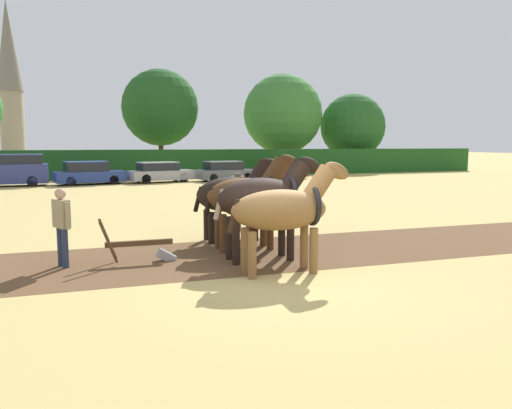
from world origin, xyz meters
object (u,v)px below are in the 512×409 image
at_px(tree_center_right, 353,126).
at_px(tree_center, 283,114).
at_px(parked_van, 6,170).
at_px(tree_center_left, 160,108).
at_px(draft_horse_lead_right, 264,198).
at_px(farmer_at_plow, 62,221).
at_px(parked_car_center, 225,171).
at_px(draft_horse_trail_left, 248,195).
at_px(parked_car_left, 89,173).
at_px(draft_horse_lead_left, 285,210).
at_px(parked_car_center_left, 160,172).
at_px(farmer_beside_team, 238,197).
at_px(draft_horse_trail_right, 235,194).
at_px(parked_car_center_right, 280,170).
at_px(plow, 145,248).
at_px(church_spire, 10,79).

bearing_deg(tree_center_right, tree_center, 178.14).
bearing_deg(parked_van, tree_center_left, 39.22).
height_order(draft_horse_lead_right, farmer_at_plow, draft_horse_lead_right).
bearing_deg(parked_car_center, farmer_at_plow, -121.36).
height_order(draft_horse_trail_left, farmer_at_plow, draft_horse_trail_left).
height_order(draft_horse_lead_right, parked_car_left, draft_horse_lead_right).
relative_size(draft_horse_lead_left, draft_horse_trail_left, 1.05).
relative_size(draft_horse_lead_right, parked_car_center_left, 0.57).
xyz_separation_m(farmer_beside_team, parked_car_center, (5.97, 20.46, -0.38)).
bearing_deg(draft_horse_lead_left, parked_van, 109.22).
bearing_deg(parked_car_center_left, draft_horse_trail_right, -105.59).
xyz_separation_m(farmer_at_plow, parked_car_left, (1.54, 23.54, -0.28)).
bearing_deg(tree_center, parked_car_center_left, -145.71).
xyz_separation_m(parked_car_center_left, parked_car_center_right, (9.22, 0.06, 0.03)).
distance_m(draft_horse_lead_right, farmer_beside_team, 4.01).
bearing_deg(parked_car_center, parked_car_left, 173.44).
relative_size(draft_horse_lead_right, farmer_at_plow, 1.55).
height_order(plow, parked_car_left, parked_car_left).
relative_size(plow, parked_car_center_right, 0.42).
distance_m(church_spire, parked_car_center, 40.69).
relative_size(parked_car_center_left, parked_car_center_right, 1.13).
bearing_deg(parked_car_center_right, church_spire, 114.30).
xyz_separation_m(tree_center_left, plow, (-6.42, -33.65, -5.56)).
xyz_separation_m(tree_center, parked_van, (-23.30, -9.06, -4.49)).
relative_size(farmer_at_plow, farmer_beside_team, 0.97).
distance_m(draft_horse_trail_left, parked_car_center, 24.06).
distance_m(farmer_at_plow, parked_car_center, 25.95).
bearing_deg(parked_car_left, draft_horse_trail_right, -92.16).
height_order(draft_horse_lead_left, farmer_beside_team, draft_horse_lead_left).
bearing_deg(plow, parked_car_left, 93.07).
distance_m(tree_center_left, tree_center_right, 19.38).
bearing_deg(parked_car_left, parked_car_center_right, -9.06).
bearing_deg(draft_horse_lead_right, draft_horse_lead_left, -89.52).
height_order(church_spire, farmer_beside_team, church_spire).
bearing_deg(tree_center_right, parked_van, -164.10).
height_order(tree_center_left, farmer_at_plow, tree_center_left).
bearing_deg(draft_horse_lead_right, draft_horse_trail_right, 89.91).
xyz_separation_m(tree_center_right, farmer_at_plow, (-27.50, -32.66, -3.43)).
relative_size(tree_center, parked_car_left, 1.99).
xyz_separation_m(parked_van, parked_car_center, (14.51, -0.37, -0.36)).
relative_size(draft_horse_trail_right, farmer_beside_team, 1.47).
bearing_deg(tree_center_right, draft_horse_lead_right, -124.52).
distance_m(draft_horse_trail_right, farmer_at_plow, 4.81).
xyz_separation_m(tree_center_right, parked_van, (-30.95, -8.81, -3.40)).
distance_m(draft_horse_lead_left, parked_van, 27.18).
xyz_separation_m(farmer_at_plow, parked_car_center_left, (6.35, 23.69, -0.33)).
bearing_deg(parked_car_center_right, tree_center_left, 120.07).
distance_m(draft_horse_lead_left, plow, 3.44).
height_order(tree_center_left, draft_horse_trail_left, tree_center_left).
xyz_separation_m(draft_horse_trail_left, draft_horse_trail_right, (0.05, 1.27, -0.08)).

